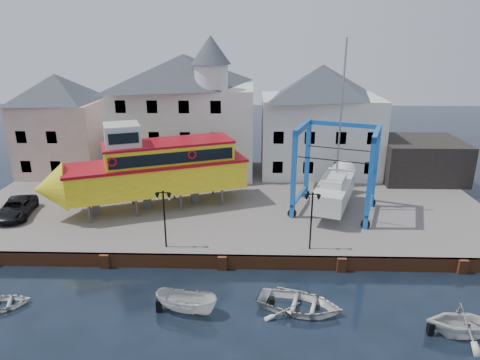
{
  "coord_description": "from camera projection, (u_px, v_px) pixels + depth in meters",
  "views": [
    {
      "loc": [
        1.94,
        -25.4,
        15.18
      ],
      "look_at": [
        1.0,
        7.0,
        4.0
      ],
      "focal_mm": 32.0,
      "sensor_mm": 36.0,
      "label": 1
    }
  ],
  "objects": [
    {
      "name": "shed_dark",
      "position": [
        419.0,
        159.0,
        43.57
      ],
      "size": [
        8.0,
        7.0,
        4.0
      ],
      "primitive_type": "cube",
      "color": "black",
      "rests_on": "hardstanding"
    },
    {
      "name": "building_pink",
      "position": [
        61.0,
        124.0,
        44.49
      ],
      "size": [
        8.0,
        7.0,
        10.3
      ],
      "color": "tan",
      "rests_on": "hardstanding"
    },
    {
      "name": "motorboat_b",
      "position": [
        299.0,
        309.0,
        24.77
      ],
      "size": [
        5.66,
        4.7,
        1.01
      ],
      "primitive_type": "imported",
      "rotation": [
        0.0,
        0.0,
        1.29
      ],
      "color": "silver",
      "rests_on": "ground"
    },
    {
      "name": "motorboat_c",
      "position": [
        460.0,
        335.0,
        22.67
      ],
      "size": [
        3.84,
        3.34,
        1.99
      ],
      "primitive_type": "imported",
      "rotation": [
        0.0,
        0.0,
        1.55
      ],
      "color": "silver",
      "rests_on": "ground"
    },
    {
      "name": "quay_wall",
      "position": [
        222.0,
        262.0,
        28.94
      ],
      "size": [
        44.0,
        0.47,
        1.0
      ],
      "color": "brown",
      "rests_on": "ground"
    },
    {
      "name": "lamp_post_right",
      "position": [
        312.0,
        206.0,
        28.61
      ],
      "size": [
        1.12,
        0.32,
        4.2
      ],
      "color": "black",
      "rests_on": "hardstanding"
    },
    {
      "name": "hardstanding",
      "position": [
        230.0,
        202.0,
        39.23
      ],
      "size": [
        44.0,
        22.0,
        1.0
      ],
      "primitive_type": "cube",
      "color": "#6C635E",
      "rests_on": "ground"
    },
    {
      "name": "van",
      "position": [
        16.0,
        208.0,
        34.77
      ],
      "size": [
        3.15,
        5.31,
        1.38
      ],
      "primitive_type": "imported",
      "rotation": [
        0.0,
        0.0,
        0.18
      ],
      "color": "black",
      "rests_on": "hardstanding"
    },
    {
      "name": "building_white_right",
      "position": [
        320.0,
        120.0,
        44.56
      ],
      "size": [
        12.0,
        8.0,
        11.2
      ],
      "color": "white",
      "rests_on": "hardstanding"
    },
    {
      "name": "lamp_post_left",
      "position": [
        164.0,
        205.0,
        28.88
      ],
      "size": [
        1.12,
        0.32,
        4.2
      ],
      "color": "black",
      "rests_on": "hardstanding"
    },
    {
      "name": "tour_boat",
      "position": [
        145.0,
        169.0,
        35.4
      ],
      "size": [
        17.29,
        9.89,
        7.39
      ],
      "rotation": [
        0.0,
        0.0,
        0.37
      ],
      "color": "#59595E",
      "rests_on": "hardstanding"
    },
    {
      "name": "motorboat_a",
      "position": [
        187.0,
        312.0,
        24.57
      ],
      "size": [
        3.98,
        2.3,
        1.45
      ],
      "primitive_type": "imported",
      "rotation": [
        0.0,
        0.0,
        1.32
      ],
      "color": "silver",
      "rests_on": "ground"
    },
    {
      "name": "building_white_main",
      "position": [
        186.0,
        113.0,
        44.12
      ],
      "size": [
        14.0,
        8.3,
        14.0
      ],
      "color": "white",
      "rests_on": "hardstanding"
    },
    {
      "name": "ground",
      "position": [
        222.0,
        269.0,
        29.0
      ],
      "size": [
        140.0,
        140.0,
        0.0
      ],
      "primitive_type": "plane",
      "color": "black",
      "rests_on": "ground"
    },
    {
      "name": "travel_lift",
      "position": [
        336.0,
        182.0,
        35.78
      ],
      "size": [
        7.79,
        9.44,
        13.88
      ],
      "rotation": [
        0.0,
        0.0,
        -0.35
      ],
      "color": "#153EA7",
      "rests_on": "hardstanding"
    }
  ]
}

